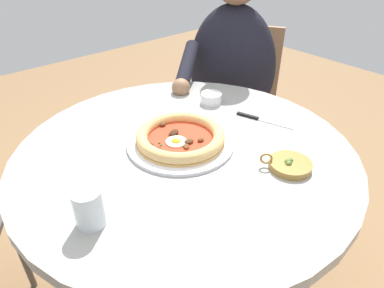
{
  "coord_description": "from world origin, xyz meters",
  "views": [
    {
      "loc": [
        0.52,
        0.63,
        1.29
      ],
      "look_at": [
        0.0,
        0.03,
        0.77
      ],
      "focal_mm": 32.23,
      "sensor_mm": 36.0,
      "label": 1
    }
  ],
  "objects_px": {
    "dining_table": "(185,184)",
    "ramekin_capers": "(211,98)",
    "cafe_chair_diner": "(235,98)",
    "diner_person": "(229,109)",
    "water_glass": "(89,210)",
    "steak_knife": "(256,118)",
    "olive_pan": "(290,165)",
    "pizza_on_plate": "(180,138)"
  },
  "relations": [
    {
      "from": "pizza_on_plate",
      "to": "olive_pan",
      "type": "height_order",
      "value": "pizza_on_plate"
    },
    {
      "from": "ramekin_capers",
      "to": "pizza_on_plate",
      "type": "bearing_deg",
      "value": 28.51
    },
    {
      "from": "olive_pan",
      "to": "diner_person",
      "type": "relative_size",
      "value": 0.1
    },
    {
      "from": "water_glass",
      "to": "steak_knife",
      "type": "bearing_deg",
      "value": -173.59
    },
    {
      "from": "steak_knife",
      "to": "olive_pan",
      "type": "distance_m",
      "value": 0.27
    },
    {
      "from": "olive_pan",
      "to": "cafe_chair_diner",
      "type": "height_order",
      "value": "cafe_chair_diner"
    },
    {
      "from": "cafe_chair_diner",
      "to": "olive_pan",
      "type": "bearing_deg",
      "value": 51.68
    },
    {
      "from": "dining_table",
      "to": "cafe_chair_diner",
      "type": "height_order",
      "value": "cafe_chair_diner"
    },
    {
      "from": "olive_pan",
      "to": "diner_person",
      "type": "xyz_separation_m",
      "value": [
        -0.41,
        -0.61,
        -0.21
      ]
    },
    {
      "from": "water_glass",
      "to": "cafe_chair_diner",
      "type": "xyz_separation_m",
      "value": [
        -1.03,
        -0.52,
        -0.25
      ]
    },
    {
      "from": "dining_table",
      "to": "olive_pan",
      "type": "relative_size",
      "value": 8.31
    },
    {
      "from": "steak_knife",
      "to": "cafe_chair_diner",
      "type": "xyz_separation_m",
      "value": [
        -0.4,
        -0.45,
        -0.22
      ]
    },
    {
      "from": "water_glass",
      "to": "ramekin_capers",
      "type": "bearing_deg",
      "value": -156.87
    },
    {
      "from": "cafe_chair_diner",
      "to": "diner_person",
      "type": "bearing_deg",
      "value": 31.4
    },
    {
      "from": "dining_table",
      "to": "diner_person",
      "type": "xyz_separation_m",
      "value": [
        -0.57,
        -0.36,
        -0.07
      ]
    },
    {
      "from": "dining_table",
      "to": "cafe_chair_diner",
      "type": "distance_m",
      "value": 0.82
    },
    {
      "from": "dining_table",
      "to": "steak_knife",
      "type": "xyz_separation_m",
      "value": [
        -0.29,
        0.02,
        0.13
      ]
    },
    {
      "from": "olive_pan",
      "to": "ramekin_capers",
      "type": "bearing_deg",
      "value": -104.78
    },
    {
      "from": "olive_pan",
      "to": "diner_person",
      "type": "bearing_deg",
      "value": -124.31
    },
    {
      "from": "diner_person",
      "to": "water_glass",
      "type": "bearing_deg",
      "value": 26.24
    },
    {
      "from": "dining_table",
      "to": "ramekin_capers",
      "type": "distance_m",
      "value": 0.34
    },
    {
      "from": "pizza_on_plate",
      "to": "ramekin_capers",
      "type": "height_order",
      "value": "pizza_on_plate"
    },
    {
      "from": "pizza_on_plate",
      "to": "ramekin_capers",
      "type": "distance_m",
      "value": 0.29
    },
    {
      "from": "olive_pan",
      "to": "diner_person",
      "type": "height_order",
      "value": "diner_person"
    },
    {
      "from": "water_glass",
      "to": "diner_person",
      "type": "height_order",
      "value": "diner_person"
    },
    {
      "from": "ramekin_capers",
      "to": "steak_knife",
      "type": "bearing_deg",
      "value": 98.63
    },
    {
      "from": "olive_pan",
      "to": "cafe_chair_diner",
      "type": "distance_m",
      "value": 0.9
    },
    {
      "from": "cafe_chair_diner",
      "to": "water_glass",
      "type": "bearing_deg",
      "value": 26.9
    },
    {
      "from": "dining_table",
      "to": "cafe_chair_diner",
      "type": "bearing_deg",
      "value": -147.95
    },
    {
      "from": "pizza_on_plate",
      "to": "dining_table",
      "type": "bearing_deg",
      "value": 77.59
    },
    {
      "from": "water_glass",
      "to": "diner_person",
      "type": "relative_size",
      "value": 0.08
    },
    {
      "from": "dining_table",
      "to": "olive_pan",
      "type": "distance_m",
      "value": 0.32
    },
    {
      "from": "steak_knife",
      "to": "olive_pan",
      "type": "relative_size",
      "value": 1.6
    },
    {
      "from": "dining_table",
      "to": "ramekin_capers",
      "type": "height_order",
      "value": "ramekin_capers"
    },
    {
      "from": "water_glass",
      "to": "olive_pan",
      "type": "relative_size",
      "value": 0.77
    },
    {
      "from": "dining_table",
      "to": "ramekin_capers",
      "type": "relative_size",
      "value": 13.23
    },
    {
      "from": "ramekin_capers",
      "to": "diner_person",
      "type": "height_order",
      "value": "diner_person"
    },
    {
      "from": "diner_person",
      "to": "cafe_chair_diner",
      "type": "distance_m",
      "value": 0.15
    },
    {
      "from": "steak_knife",
      "to": "diner_person",
      "type": "height_order",
      "value": "diner_person"
    },
    {
      "from": "dining_table",
      "to": "steak_knife",
      "type": "distance_m",
      "value": 0.32
    },
    {
      "from": "dining_table",
      "to": "water_glass",
      "type": "relative_size",
      "value": 10.86
    },
    {
      "from": "pizza_on_plate",
      "to": "water_glass",
      "type": "distance_m",
      "value": 0.36
    }
  ]
}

